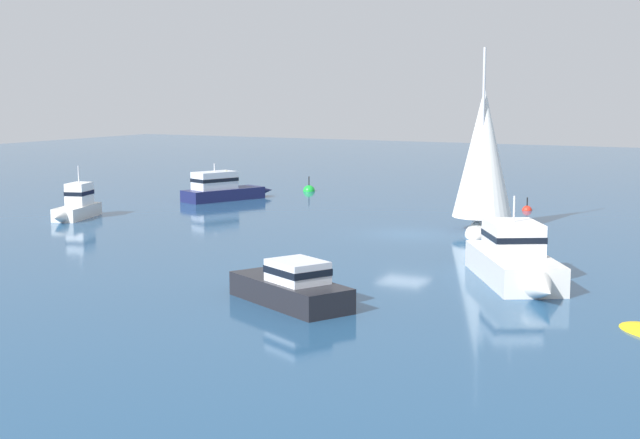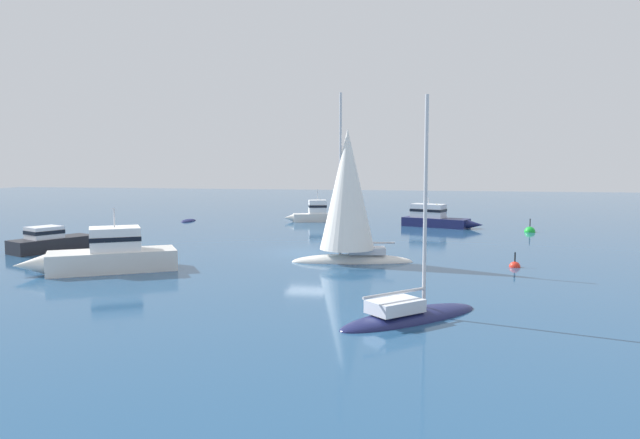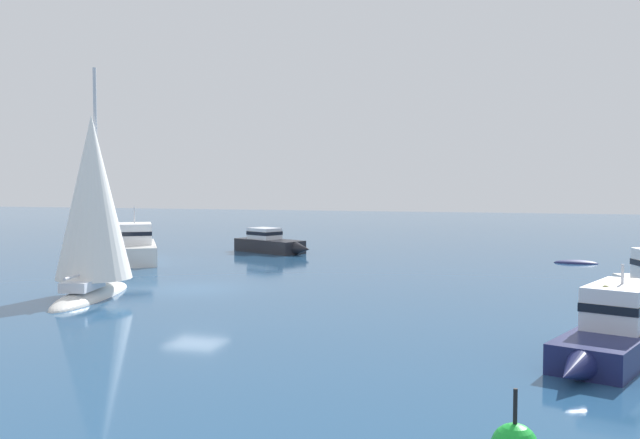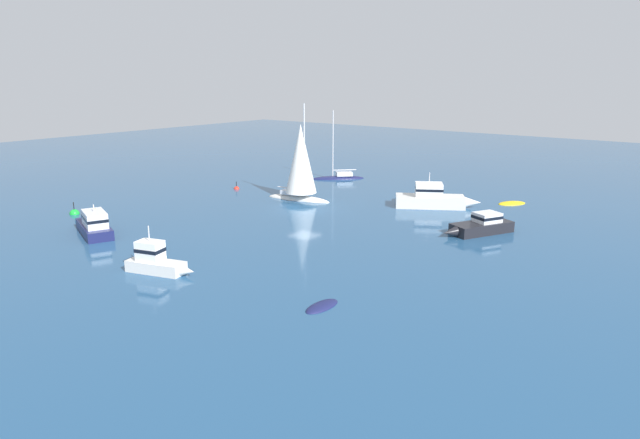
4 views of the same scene
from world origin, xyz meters
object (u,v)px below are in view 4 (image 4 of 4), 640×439
object	(u,v)px
tender	(512,204)
yacht	(300,164)
sailboat	(339,178)
dinghy	(322,307)
channel_buoy	(75,214)
mooring_buoy	(237,189)
motor_cruiser_1	(481,226)
motor_cruiser	(433,198)
launch	(94,224)
powerboat	(156,261)

from	to	relation	value
tender	yacht	bearing A→B (deg)	158.55
sailboat	dinghy	xyz separation A→B (m)	(32.51, 22.23, -0.14)
dinghy	channel_buoy	distance (m)	30.95
sailboat	yacht	world-z (taller)	yacht
dinghy	mooring_buoy	world-z (taller)	mooring_buoy
tender	motor_cruiser_1	xyz separation A→B (m)	(12.13, 1.67, 0.63)
motor_cruiser	yacht	xyz separation A→B (m)	(5.21, -12.08, 2.75)
tender	mooring_buoy	distance (m)	29.15
launch	motor_cruiser_1	xyz separation A→B (m)	(-18.95, 24.25, -0.16)
motor_cruiser	dinghy	bearing A→B (deg)	-107.33
sailboat	motor_cruiser	distance (m)	17.50
yacht	channel_buoy	xyz separation A→B (m)	(17.24, -12.54, -3.62)
dinghy	motor_cruiser_1	bearing A→B (deg)	177.69
channel_buoy	motor_cruiser	bearing A→B (deg)	132.36
channel_buoy	powerboat	bearing A→B (deg)	74.80
mooring_buoy	tender	bearing A→B (deg)	112.74
launch	powerboat	bearing A→B (deg)	-171.35
channel_buoy	mooring_buoy	bearing A→B (deg)	169.13
motor_cruiser	motor_cruiser_1	xyz separation A→B (m)	(6.08, 7.25, -0.24)
sailboat	channel_buoy	distance (m)	30.59
dinghy	tender	bearing A→B (deg)	-178.08
sailboat	tender	bearing A→B (deg)	132.68
motor_cruiser	dinghy	xyz separation A→B (m)	(25.58, 6.18, -0.87)
channel_buoy	yacht	bearing A→B (deg)	143.96
channel_buoy	mooring_buoy	size ratio (longest dim) A/B	1.36
mooring_buoy	dinghy	bearing A→B (deg)	53.47
yacht	channel_buoy	world-z (taller)	yacht
launch	yacht	size ratio (longest dim) A/B	0.70
launch	motor_cruiser_1	bearing A→B (deg)	-120.61
tender	dinghy	xyz separation A→B (m)	(31.63, 0.60, 0.00)
dinghy	channel_buoy	xyz separation A→B (m)	(-3.14, -30.79, 0.00)
yacht	sailboat	bearing A→B (deg)	97.79
powerboat	yacht	world-z (taller)	yacht
powerboat	tender	xyz separation A→B (m)	(-33.65, 11.20, -0.77)
powerboat	channel_buoy	xyz separation A→B (m)	(-5.16, -19.00, -0.77)
launch	mooring_buoy	size ratio (longest dim) A/B	6.28
dinghy	motor_cruiser_1	xyz separation A→B (m)	(-19.50, 1.07, 0.63)
powerboat	channel_buoy	bearing A→B (deg)	148.13
launch	channel_buoy	bearing A→B (deg)	2.63
mooring_buoy	sailboat	bearing A→B (deg)	156.60
motor_cruiser	channel_buoy	distance (m)	33.32
sailboat	motor_cruiser_1	world-z (taller)	sailboat
launch	yacht	bearing A→B (deg)	-82.56
launch	tender	world-z (taller)	launch
tender	dinghy	distance (m)	31.63
sailboat	tender	xyz separation A→B (m)	(0.88, 21.63, -0.14)
launch	motor_cruiser_1	world-z (taller)	launch
sailboat	tender	distance (m)	21.65
tender	yacht	xyz separation A→B (m)	(11.25, -17.65, 3.62)
motor_cruiser	yacht	bearing A→B (deg)	172.42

